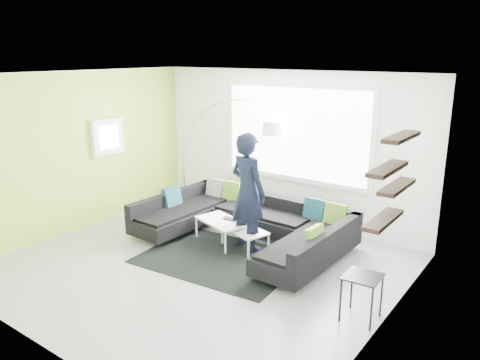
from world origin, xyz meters
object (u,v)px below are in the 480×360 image
person (248,192)px  laptop (230,220)px  coffee_table (233,234)px  side_table (361,298)px  arc_lamp (183,155)px  sectional_sofa (241,226)px

person → laptop: size_ratio=5.94×
coffee_table → side_table: (2.57, -0.89, 0.09)m
arc_lamp → laptop: bearing=-38.5°
sectional_sofa → coffee_table: size_ratio=2.89×
side_table → person: (-2.31, 0.94, 0.67)m
sectional_sofa → person: 0.66m
person → laptop: (-0.38, 0.03, -0.56)m
side_table → coffee_table: bearing=160.8°
sectional_sofa → person: person is taller
coffee_table → person: person is taller
side_table → laptop: size_ratio=1.76×
sectional_sofa → side_table: (2.49, -0.99, -0.04)m
arc_lamp → laptop: arc_lamp is taller
sectional_sofa → laptop: sectional_sofa is taller
arc_lamp → side_table: 4.82m
arc_lamp → laptop: 2.03m
coffee_table → person: 0.81m
sectional_sofa → laptop: (-0.20, -0.03, 0.08)m
coffee_table → side_table: size_ratio=2.07×
arc_lamp → laptop: size_ratio=7.07×
sectional_sofa → coffee_table: bearing=-130.1°
arc_lamp → person: size_ratio=1.19×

